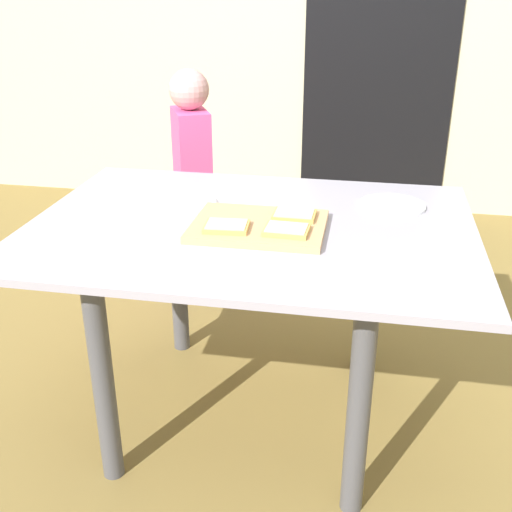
{
  "coord_description": "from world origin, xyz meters",
  "views": [
    {
      "loc": [
        0.34,
        -1.72,
        1.41
      ],
      "look_at": [
        0.02,
        0.0,
        0.61
      ],
      "focal_mm": 43.48,
      "sensor_mm": 36.0,
      "label": 1
    }
  ],
  "objects_px": {
    "cutting_board": "(259,226)",
    "dining_table": "(251,256)",
    "plate_white_left": "(184,203)",
    "pizza_slice_far_right": "(294,215)",
    "plate_white_right": "(392,205)",
    "child_left": "(192,170)",
    "pizza_slice_near_right": "(286,230)",
    "pizza_slice_near_left": "(227,226)"
  },
  "relations": [
    {
      "from": "dining_table",
      "to": "cutting_board",
      "type": "xyz_separation_m",
      "value": [
        0.03,
        -0.04,
        0.12
      ]
    },
    {
      "from": "plate_white_right",
      "to": "child_left",
      "type": "relative_size",
      "value": 0.21
    },
    {
      "from": "dining_table",
      "to": "child_left",
      "type": "bearing_deg",
      "value": 116.53
    },
    {
      "from": "plate_white_right",
      "to": "plate_white_left",
      "type": "relative_size",
      "value": 1.0
    },
    {
      "from": "pizza_slice_far_right",
      "to": "plate_white_left",
      "type": "bearing_deg",
      "value": 164.5
    },
    {
      "from": "pizza_slice_near_left",
      "to": "plate_white_right",
      "type": "height_order",
      "value": "pizza_slice_near_left"
    },
    {
      "from": "plate_white_right",
      "to": "dining_table",
      "type": "bearing_deg",
      "value": -151.43
    },
    {
      "from": "pizza_slice_near_left",
      "to": "pizza_slice_near_right",
      "type": "bearing_deg",
      "value": 1.63
    },
    {
      "from": "pizza_slice_far_right",
      "to": "plate_white_right",
      "type": "height_order",
      "value": "pizza_slice_far_right"
    },
    {
      "from": "pizza_slice_near_left",
      "to": "pizza_slice_near_right",
      "type": "xyz_separation_m",
      "value": [
        0.17,
        0.0,
        0.0
      ]
    },
    {
      "from": "pizza_slice_far_right",
      "to": "child_left",
      "type": "bearing_deg",
      "value": 123.51
    },
    {
      "from": "pizza_slice_near_right",
      "to": "child_left",
      "type": "distance_m",
      "value": 1.15
    },
    {
      "from": "pizza_slice_near_right",
      "to": "pizza_slice_far_right",
      "type": "bearing_deg",
      "value": 87.0
    },
    {
      "from": "pizza_slice_near_left",
      "to": "plate_white_left",
      "type": "relative_size",
      "value": 0.62
    },
    {
      "from": "pizza_slice_near_left",
      "to": "pizza_slice_far_right",
      "type": "height_order",
      "value": "same"
    },
    {
      "from": "pizza_slice_far_right",
      "to": "plate_white_left",
      "type": "height_order",
      "value": "pizza_slice_far_right"
    },
    {
      "from": "pizza_slice_near_left",
      "to": "plate_white_right",
      "type": "relative_size",
      "value": 0.62
    },
    {
      "from": "dining_table",
      "to": "pizza_slice_near_left",
      "type": "xyz_separation_m",
      "value": [
        -0.05,
        -0.11,
        0.14
      ]
    },
    {
      "from": "cutting_board",
      "to": "pizza_slice_near_left",
      "type": "bearing_deg",
      "value": -141.84
    },
    {
      "from": "pizza_slice_far_right",
      "to": "cutting_board",
      "type": "bearing_deg",
      "value": -146.72
    },
    {
      "from": "pizza_slice_near_right",
      "to": "plate_white_left",
      "type": "bearing_deg",
      "value": 148.46
    },
    {
      "from": "cutting_board",
      "to": "dining_table",
      "type": "bearing_deg",
      "value": 126.66
    },
    {
      "from": "dining_table",
      "to": "plate_white_left",
      "type": "relative_size",
      "value": 6.24
    },
    {
      "from": "dining_table",
      "to": "pizza_slice_near_right",
      "type": "bearing_deg",
      "value": -39.8
    },
    {
      "from": "pizza_slice_near_right",
      "to": "plate_white_right",
      "type": "distance_m",
      "value": 0.45
    },
    {
      "from": "pizza_slice_near_right",
      "to": "cutting_board",
      "type": "bearing_deg",
      "value": 146.84
    },
    {
      "from": "cutting_board",
      "to": "pizza_slice_near_right",
      "type": "bearing_deg",
      "value": -33.16
    },
    {
      "from": "plate_white_left",
      "to": "pizza_slice_near_right",
      "type": "bearing_deg",
      "value": -31.54
    },
    {
      "from": "dining_table",
      "to": "child_left",
      "type": "height_order",
      "value": "child_left"
    },
    {
      "from": "cutting_board",
      "to": "child_left",
      "type": "bearing_deg",
      "value": 117.05
    },
    {
      "from": "child_left",
      "to": "pizza_slice_near_left",
      "type": "bearing_deg",
      "value": -68.48
    },
    {
      "from": "plate_white_left",
      "to": "child_left",
      "type": "xyz_separation_m",
      "value": [
        -0.19,
        0.76,
        -0.12
      ]
    },
    {
      "from": "dining_table",
      "to": "cutting_board",
      "type": "height_order",
      "value": "cutting_board"
    },
    {
      "from": "cutting_board",
      "to": "pizza_slice_far_right",
      "type": "xyz_separation_m",
      "value": [
        0.1,
        0.06,
        0.02
      ]
    },
    {
      "from": "pizza_slice_far_right",
      "to": "plate_white_right",
      "type": "bearing_deg",
      "value": 35.53
    },
    {
      "from": "dining_table",
      "to": "pizza_slice_near_right",
      "type": "distance_m",
      "value": 0.21
    },
    {
      "from": "dining_table",
      "to": "pizza_slice_far_right",
      "type": "xyz_separation_m",
      "value": [
        0.13,
        0.02,
        0.14
      ]
    },
    {
      "from": "dining_table",
      "to": "plate_white_right",
      "type": "relative_size",
      "value": 6.24
    },
    {
      "from": "pizza_slice_near_left",
      "to": "dining_table",
      "type": "bearing_deg",
      "value": 65.11
    },
    {
      "from": "pizza_slice_far_right",
      "to": "child_left",
      "type": "xyz_separation_m",
      "value": [
        -0.57,
        0.86,
        -0.15
      ]
    },
    {
      "from": "plate_white_left",
      "to": "pizza_slice_far_right",
      "type": "bearing_deg",
      "value": -15.5
    },
    {
      "from": "plate_white_right",
      "to": "child_left",
      "type": "height_order",
      "value": "child_left"
    }
  ]
}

